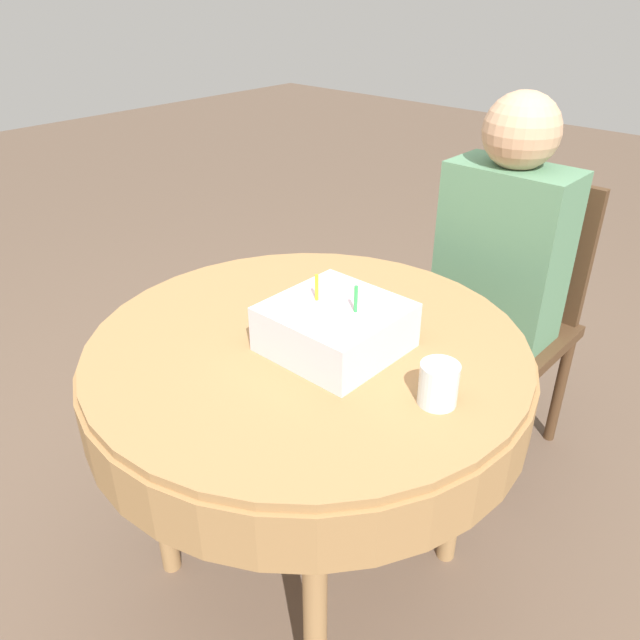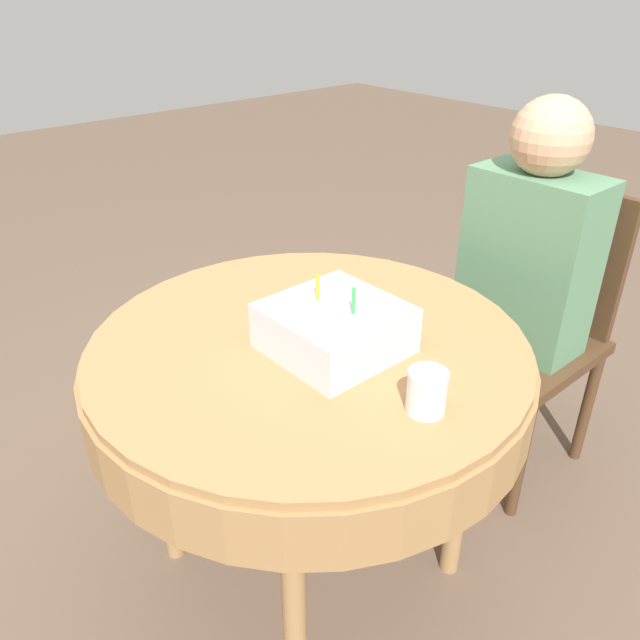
{
  "view_description": "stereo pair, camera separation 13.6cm",
  "coord_description": "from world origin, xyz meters",
  "px_view_note": "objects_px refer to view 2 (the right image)",
  "views": [
    {
      "loc": [
        0.83,
        -0.87,
        1.46
      ],
      "look_at": [
        0.03,
        0.01,
        0.79
      ],
      "focal_mm": 35.0,
      "sensor_mm": 36.0,
      "label": 1
    },
    {
      "loc": [
        0.92,
        -0.77,
        1.46
      ],
      "look_at": [
        0.03,
        0.01,
        0.79
      ],
      "focal_mm": 35.0,
      "sensor_mm": 36.0,
      "label": 2
    }
  ],
  "objects_px": {
    "chair": "(530,321)",
    "drinking_glass": "(426,392)",
    "person": "(524,265)",
    "birthday_cake": "(335,328)"
  },
  "relations": [
    {
      "from": "person",
      "to": "birthday_cake",
      "type": "distance_m",
      "value": 0.73
    },
    {
      "from": "person",
      "to": "chair",
      "type": "bearing_deg",
      "value": 90.0
    },
    {
      "from": "birthday_cake",
      "to": "chair",
      "type": "bearing_deg",
      "value": 89.24
    },
    {
      "from": "person",
      "to": "drinking_glass",
      "type": "bearing_deg",
      "value": -70.68
    },
    {
      "from": "chair",
      "to": "birthday_cake",
      "type": "height_order",
      "value": "chair"
    },
    {
      "from": "chair",
      "to": "drinking_glass",
      "type": "relative_size",
      "value": 10.52
    },
    {
      "from": "chair",
      "to": "person",
      "type": "height_order",
      "value": "person"
    },
    {
      "from": "chair",
      "to": "person",
      "type": "xyz_separation_m",
      "value": [
        0.0,
        -0.1,
        0.22
      ]
    },
    {
      "from": "person",
      "to": "drinking_glass",
      "type": "distance_m",
      "value": 0.8
    },
    {
      "from": "person",
      "to": "drinking_glass",
      "type": "relative_size",
      "value": 13.73
    }
  ]
}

